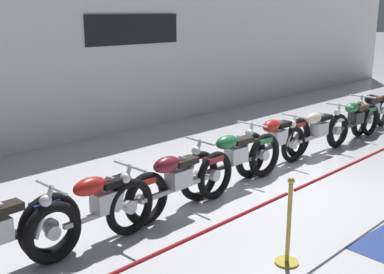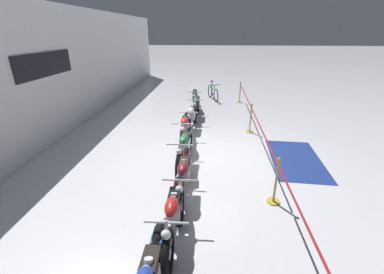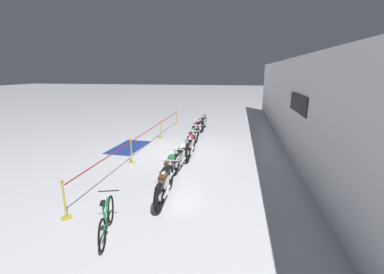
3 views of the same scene
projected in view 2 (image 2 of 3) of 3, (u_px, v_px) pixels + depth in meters
name	position (u px, v px, depth m)	size (l,w,h in m)	color
ground_plane	(208.00, 154.00, 7.56)	(120.00, 120.00, 0.00)	silver
back_wall	(26.00, 80.00, 7.14)	(28.00, 0.29, 4.20)	white
motorcycle_red_1	(173.00, 216.00, 4.34)	(2.17, 0.62, 0.95)	black
motorcycle_maroon_2	(184.00, 178.00, 5.45)	(2.45, 0.62, 0.96)	black
motorcycle_green_3	(185.00, 149.00, 6.78)	(2.37, 0.62, 0.97)	black
motorcycle_red_4	(185.00, 130.00, 8.06)	(2.39, 0.62, 0.98)	black
motorcycle_cream_5	(192.00, 117.00, 9.26)	(2.35, 0.62, 0.93)	black
motorcycle_green_6	(196.00, 106.00, 10.59)	(2.24, 0.62, 0.95)	black
motorcycle_black_7	(195.00, 99.00, 11.69)	(2.20, 0.62, 0.97)	black
bicycle	(213.00, 93.00, 13.39)	(1.63, 0.65, 0.94)	black
stanchion_far_left	(270.00, 155.00, 5.84)	(12.12, 0.28, 1.05)	gold
stanchion_mid_left	(275.00, 188.00, 5.32)	(0.28, 0.28, 1.05)	gold
stanchion_mid_right	(250.00, 122.00, 9.08)	(0.28, 0.28, 1.05)	gold
stanchion_far_right	(240.00, 95.00, 12.89)	(0.28, 0.28, 1.05)	gold
floor_banner	(296.00, 159.00, 7.25)	(2.54, 1.36, 0.01)	navy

